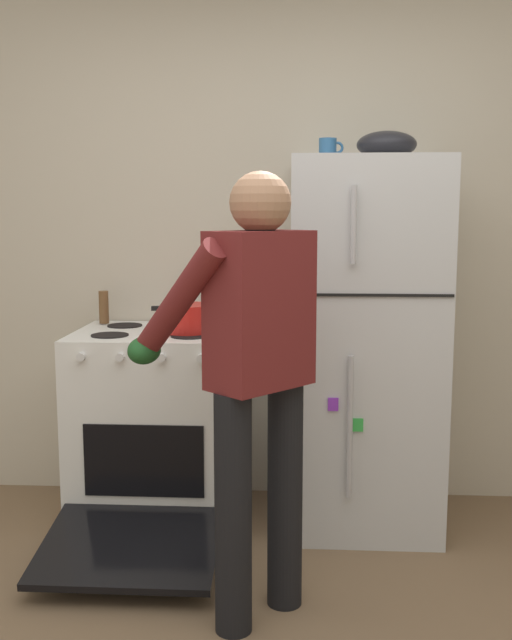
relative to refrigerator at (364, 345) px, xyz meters
The scene contains 8 objects.
kitchen_wall_back 0.75m from the refrigerator, 137.10° to the left, with size 6.00×0.10×2.70m, color beige.
refrigerator is the anchor object (origin of this frame).
stove_range 1.06m from the refrigerator, behind, with size 0.76×1.22×0.91m.
person_cook 0.99m from the refrigerator, 118.23° to the right, with size 0.69×0.71×1.60m.
red_pot 0.83m from the refrigerator, behind, with size 0.33×0.23×0.13m.
coffee_mug 0.92m from the refrigerator, 164.17° to the left, with size 0.11×0.08×0.10m.
pepper_mill 1.30m from the refrigerator, behind, with size 0.05×0.05×0.16m, color brown.
mixing_bowl 0.91m from the refrigerator, ahead, with size 0.27×0.27×0.12m, color black.
Camera 1 is at (0.11, -1.82, 1.46)m, focal length 41.37 mm.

